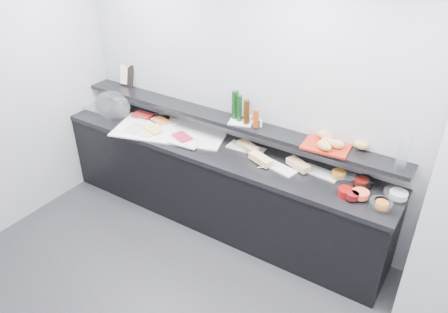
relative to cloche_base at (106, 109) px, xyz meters
The scene contains 53 objects.
back_wall 2.31m from the cloche_base, ahead, with size 5.00×0.02×2.70m, color #AAACB1.
buffet_cabinet 1.63m from the cloche_base, ahead, with size 3.60×0.60×0.85m, color black.
counter_top 1.56m from the cloche_base, ahead, with size 3.62×0.62×0.05m, color black.
wall_shelf 1.58m from the cloche_base, ahead, with size 3.60×0.25×0.04m, color black.
cloche_base is the anchor object (origin of this frame).
cloche_dome 0.21m from the cloche_base, 16.66° to the right, with size 0.43×0.29×0.34m, color white.
linen_runner 0.95m from the cloche_base, ahead, with size 1.19×0.56×0.01m, color white.
platter_meat_a 0.65m from the cloche_base, ahead, with size 0.34×0.22×0.01m, color white.
food_meat_a 0.50m from the cloche_base, ahead, with size 0.23×0.15×0.02m, color maroon.
platter_salmon 0.76m from the cloche_base, ahead, with size 0.34×0.22×0.01m, color white.
food_salmon 0.75m from the cloche_base, ahead, with size 0.20×0.13×0.02m, color orange.
platter_cheese 0.73m from the cloche_base, 13.88° to the right, with size 0.33×0.22×0.01m, color silver.
food_cheese 0.82m from the cloche_base, ahead, with size 0.20×0.13×0.02m, color #FBEB61.
platter_meat_b 1.26m from the cloche_base, ahead, with size 0.31×0.21×0.01m, color white.
food_meat_b 1.18m from the cloche_base, ahead, with size 0.20×0.13×0.02m, color maroon.
sandwich_plate_left 1.82m from the cloche_base, ahead, with size 0.37×0.16×0.01m, color silver.
sandwich_food_left 1.85m from the cloche_base, ahead, with size 0.24×0.09×0.06m, color tan.
tongs_left 1.74m from the cloche_base, ahead, with size 0.01×0.01×0.16m, color silver.
sandwich_plate_mid 2.27m from the cloche_base, ahead, with size 0.31×0.13×0.01m, color silver.
sandwich_food_mid 2.07m from the cloche_base, ahead, with size 0.25×0.10×0.06m, color #E7C679.
tongs_mid 2.16m from the cloche_base, ahead, with size 0.01×0.01×0.16m, color silver.
sandwich_plate_right 2.61m from the cloche_base, ahead, with size 0.34×0.15×0.01m, color silver.
sandwich_food_right 2.40m from the cloche_base, ahead, with size 0.24×0.09×0.06m, color tan.
tongs_right 2.42m from the cloche_base, ahead, with size 0.01×0.01×0.16m, color silver.
bowl_glass_fruit 2.85m from the cloche_base, ahead, with size 0.17×0.17×0.07m, color white.
fill_glass_fruit 2.77m from the cloche_base, ahead, with size 0.12×0.12×0.05m, color orange.
bowl_black_jam 2.99m from the cloche_base, ahead, with size 0.15×0.15×0.07m, color black.
fill_black_jam 2.98m from the cloche_base, ahead, with size 0.13×0.13×0.05m, color #50100B.
bowl_glass_cream 3.26m from the cloche_base, ahead, with size 0.19×0.19×0.07m, color white.
fill_glass_cream 3.29m from the cloche_base, ahead, with size 0.15×0.15×0.05m, color silver.
bowl_red_jam 2.91m from the cloche_base, ahead, with size 0.13×0.13×0.07m, color maroon.
fill_red_jam 2.98m from the cloche_base, ahead, with size 0.10×0.10×0.05m, color #5E0D0E.
bowl_glass_salmon 3.20m from the cloche_base, ahead, with size 0.18×0.18×0.07m, color white.
fill_glass_salmon 3.02m from the cloche_base, ahead, with size 0.14×0.14×0.05m, color #F95E3C.
bowl_black_fruit 3.20m from the cloche_base, ahead, with size 0.11×0.11×0.07m, color black.
fill_black_fruit 3.21m from the cloche_base, ahead, with size 0.10×0.10×0.05m, color #CC641B.
framed_print 0.47m from the cloche_base, 66.30° to the left, with size 0.22×0.02×0.26m, color black.
print_art 0.47m from the cloche_base, 63.89° to the left, with size 0.18×0.00×0.22m, color beige.
condiment_tray 1.75m from the cloche_base, ahead, with size 0.23×0.14×0.01m, color white.
bottle_green_a 1.75m from the cloche_base, ahead, with size 0.05×0.05×0.26m, color #0E3613.
bottle_brown 1.83m from the cloche_base, ahead, with size 0.06×0.06×0.24m, color #381F0A.
bottle_green_b 1.69m from the cloche_base, ahead, with size 0.07×0.07×0.28m, color black.
bottle_hot 1.94m from the cloche_base, ahead, with size 0.05×0.05×0.18m, color #A4370B.
shaker_salt 1.97m from the cloche_base, ahead, with size 0.03×0.03×0.07m, color silver.
shaker_pepper 1.84m from the cloche_base, ahead, with size 0.03×0.03×0.07m, color white.
bread_tray 2.62m from the cloche_base, ahead, with size 0.40×0.28×0.02m, color #B02513.
bread_roll_nw 2.58m from the cloche_base, ahead, with size 0.15×0.09×0.08m, color tan.
bread_roll_n 2.61m from the cloche_base, ahead, with size 0.12×0.08×0.08m, color #B57145.
bread_roll_ne 2.90m from the cloche_base, ahead, with size 0.13×0.09×0.08m, color tan.
bread_roll_s 2.64m from the cloche_base, ahead, with size 0.14×0.09×0.08m, color tan.
bread_roll_se 2.72m from the cloche_base, ahead, with size 0.13×0.08×0.08m, color tan.
bread_roll_midw 2.64m from the cloche_base, ahead, with size 0.13×0.08×0.08m, color #CB854D.
carafe 3.26m from the cloche_base, ahead, with size 0.09×0.09×0.30m, color white.
Camera 1 is at (1.41, -1.42, 3.05)m, focal length 35.00 mm.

